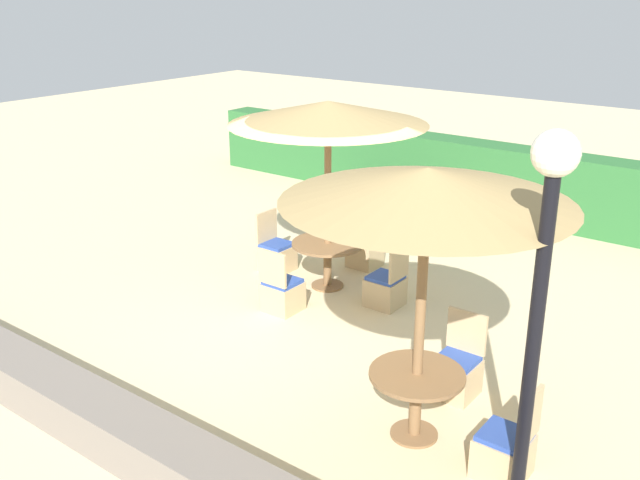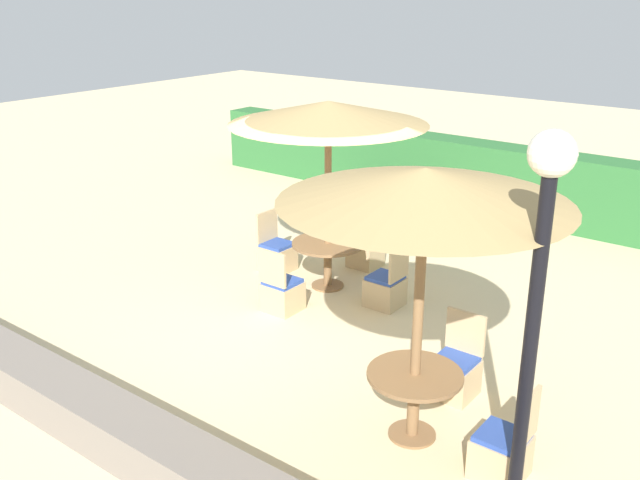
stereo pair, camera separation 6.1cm
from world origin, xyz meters
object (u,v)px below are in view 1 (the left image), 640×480
object	(u,v)px
round_table_front_right	(416,388)
round_table_center	(328,252)
patio_chair_front_right_east	(505,451)
patio_chair_center_east	(386,288)
patio_chair_center_north	(366,250)
patio_chair_center_west	(276,254)
lamp_post	(544,255)
parasol_front_right	(427,187)
patio_chair_center_south	(282,293)
patio_chair_front_right_north	(456,373)
parasol_center	(328,113)

from	to	relation	value
round_table_front_right	round_table_center	world-z (taller)	round_table_front_right
patio_chair_front_right_east	patio_chair_center_east	xyz separation A→B (m)	(-2.83, 2.45, 0.00)
round_table_center	patio_chair_center_north	world-z (taller)	patio_chair_center_north
patio_chair_front_right_east	round_table_center	world-z (taller)	patio_chair_front_right_east
patio_chair_front_right_east	patio_chair_center_east	bearing A→B (deg)	49.07
round_table_front_right	patio_chair_center_west	size ratio (longest dim) A/B	1.02
lamp_post	parasol_front_right	distance (m)	1.30
patio_chair_front_right_east	patio_chair_center_south	distance (m)	4.15
lamp_post	patio_chair_center_south	xyz separation A→B (m)	(-4.14, 1.78, -2.09)
lamp_post	patio_chair_center_east	bearing A→B (deg)	138.00
patio_chair_center_south	patio_chair_center_north	bearing A→B (deg)	90.02
lamp_post	parasol_front_right	xyz separation A→B (m)	(-1.22, 0.37, 0.24)
patio_chair_center_west	patio_chair_center_east	world-z (taller)	same
patio_chair_front_right_north	parasol_front_right	bearing A→B (deg)	91.70
patio_chair_center_north	patio_chair_center_south	bearing A→B (deg)	90.02
round_table_center	patio_chair_center_south	distance (m)	1.07
patio_chair_center_north	patio_chair_front_right_east	bearing A→B (deg)	137.82
patio_chair_center_east	patio_chair_center_north	distance (m)	1.51
patio_chair_front_right_east	patio_chair_center_north	size ratio (longest dim) A/B	1.00
patio_chair_front_right_north	patio_chair_center_north	size ratio (longest dim) A/B	1.00
patio_chair_center_west	patio_chair_center_east	size ratio (longest dim) A/B	1.00
parasol_front_right	patio_chair_center_south	size ratio (longest dim) A/B	2.98
round_table_center	patio_chair_center_south	world-z (taller)	patio_chair_center_south
patio_chair_center_east	patio_chair_center_north	size ratio (longest dim) A/B	1.00
patio_chair_center_south	parasol_center	bearing A→B (deg)	89.38
parasol_center	round_table_center	size ratio (longest dim) A/B	2.64
parasol_center	patio_chair_center_north	world-z (taller)	parasol_center
parasol_center	patio_chair_center_north	xyz separation A→B (m)	(-0.01, 1.03, -2.33)
round_table_front_right	parasol_center	bearing A→B (deg)	139.92
lamp_post	patio_chair_center_north	size ratio (longest dim) A/B	3.57
parasol_front_right	patio_chair_front_right_north	size ratio (longest dim) A/B	2.98
patio_chair_front_right_north	parasol_center	world-z (taller)	parasol_center
parasol_front_right	patio_chair_center_west	size ratio (longest dim) A/B	2.98
patio_chair_center_west	patio_chair_center_south	distance (m)	1.48
patio_chair_front_right_north	patio_chair_center_south	bearing A→B (deg)	-9.19
patio_chair_front_right_east	patio_chair_center_east	size ratio (longest dim) A/B	1.00
lamp_post	round_table_front_right	xyz separation A→B (m)	(-1.22, 0.37, -1.81)
round_table_front_right	parasol_front_right	bearing A→B (deg)	0.00
patio_chair_front_right_north	patio_chair_center_west	distance (m)	4.20
round_table_front_right	patio_chair_center_north	world-z (taller)	patio_chair_center_north
patio_chair_front_right_east	patio_chair_center_west	distance (m)	5.52
lamp_post	patio_chair_front_right_east	xyz separation A→B (m)	(-0.25, 0.32, -2.09)
round_table_front_right	patio_chair_center_west	distance (m)	4.66
parasol_front_right	patio_chair_front_right_north	distance (m)	2.52
parasol_front_right	patio_chair_center_west	xyz separation A→B (m)	(-3.94, 2.48, -2.33)
round_table_center	patio_chair_center_west	size ratio (longest dim) A/B	1.13
patio_chair_front_right_east	patio_chair_center_south	bearing A→B (deg)	69.49
lamp_post	patio_chair_center_north	bearing A→B (deg)	137.12
lamp_post	round_table_center	distance (m)	5.31
patio_chair_front_right_east	round_table_front_right	bearing A→B (deg)	87.50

